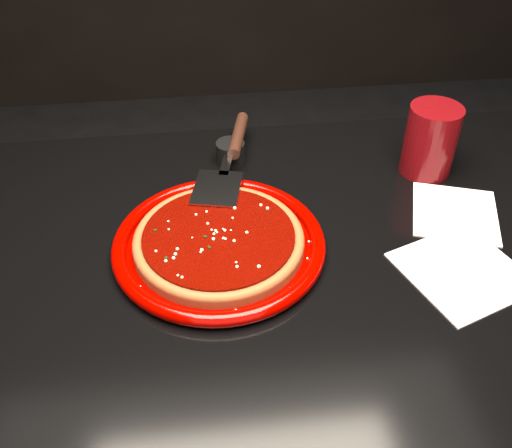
{
  "coord_description": "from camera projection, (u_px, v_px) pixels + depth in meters",
  "views": [
    {
      "loc": [
        -0.07,
        -0.6,
        1.34
      ],
      "look_at": [
        0.01,
        0.07,
        0.77
      ],
      "focal_mm": 40.0,
      "sensor_mm": 36.0,
      "label": 1
    }
  ],
  "objects": [
    {
      "name": "pizza_server",
      "position": [
        230.0,
        158.0,
        0.99
      ],
      "size": [
        0.16,
        0.33,
        0.02
      ],
      "primitive_type": null,
      "rotation": [
        0.0,
        0.0,
        -0.23
      ],
      "color": "#B8BBC0",
      "rests_on": "plate"
    },
    {
      "name": "pizza_sauce",
      "position": [
        219.0,
        237.0,
        0.85
      ],
      "size": [
        0.29,
        0.29,
        0.01
      ],
      "primitive_type": "cylinder",
      "rotation": [
        0.0,
        0.0,
        -0.32
      ],
      "color": "#660500",
      "rests_on": "plate"
    },
    {
      "name": "parmesan_dusting",
      "position": [
        218.0,
        233.0,
        0.85
      ],
      "size": [
        0.22,
        0.22,
        0.01
      ],
      "primitive_type": null,
      "color": "beige",
      "rests_on": "plate"
    },
    {
      "name": "cup",
      "position": [
        430.0,
        140.0,
        0.99
      ],
      "size": [
        0.1,
        0.1,
        0.13
      ],
      "primitive_type": "cylinder",
      "rotation": [
        0.0,
        0.0,
        -0.14
      ],
      "color": "maroon",
      "rests_on": "table"
    },
    {
      "name": "plate",
      "position": [
        219.0,
        244.0,
        0.86
      ],
      "size": [
        0.41,
        0.41,
        0.02
      ],
      "primitive_type": "cylinder",
      "rotation": [
        0.0,
        0.0,
        -0.32
      ],
      "color": "#7F0200",
      "rests_on": "table"
    },
    {
      "name": "basil_flecks",
      "position": [
        219.0,
        234.0,
        0.85
      ],
      "size": [
        0.2,
        0.2,
        0.0
      ],
      "primitive_type": null,
      "color": "black",
      "rests_on": "plate"
    },
    {
      "name": "table",
      "position": [
        255.0,
        408.0,
        1.08
      ],
      "size": [
        1.2,
        0.8,
        0.75
      ],
      "primitive_type": "cube",
      "color": "black",
      "rests_on": "floor"
    },
    {
      "name": "napkin_b",
      "position": [
        455.0,
        213.0,
        0.93
      ],
      "size": [
        0.17,
        0.18,
        0.0
      ],
      "primitive_type": "cube",
      "rotation": [
        0.0,
        0.0,
        -0.34
      ],
      "color": "silver",
      "rests_on": "table"
    },
    {
      "name": "ramekin",
      "position": [
        230.0,
        152.0,
        1.04
      ],
      "size": [
        0.06,
        0.06,
        0.04
      ],
      "primitive_type": "cylinder",
      "rotation": [
        0.0,
        0.0,
        0.09
      ],
      "color": "black",
      "rests_on": "table"
    },
    {
      "name": "pizza_crust_rim",
      "position": [
        219.0,
        239.0,
        0.85
      ],
      "size": [
        0.33,
        0.33,
        0.02
      ],
      "primitive_type": "torus",
      "rotation": [
        0.0,
        0.0,
        -0.32
      ],
      "color": "brown",
      "rests_on": "plate"
    },
    {
      "name": "pizza_crust",
      "position": [
        219.0,
        242.0,
        0.86
      ],
      "size": [
        0.33,
        0.33,
        0.01
      ],
      "primitive_type": "cylinder",
      "rotation": [
        0.0,
        0.0,
        -0.32
      ],
      "color": "brown",
      "rests_on": "plate"
    },
    {
      "name": "napkin_a",
      "position": [
        462.0,
        271.0,
        0.83
      ],
      "size": [
        0.21,
        0.21,
        0.0
      ],
      "primitive_type": "cube",
      "rotation": [
        0.0,
        0.0,
        0.35
      ],
      "color": "silver",
      "rests_on": "table"
    }
  ]
}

